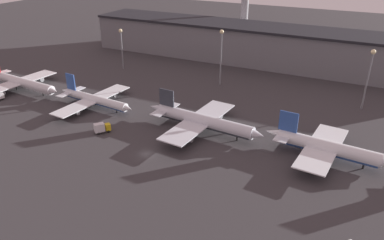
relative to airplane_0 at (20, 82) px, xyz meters
name	(u,v)px	position (x,y,z in m)	size (l,w,h in m)	color
ground	(147,154)	(78.41, -21.55, -3.38)	(600.00, 600.00, 0.00)	#383538
terminal_building	(258,44)	(78.41, 84.90, 6.27)	(186.35, 27.14, 19.21)	slate
airplane_0	(20,82)	(0.00, 0.00, 0.00)	(46.43, 34.95, 13.81)	silver
airplane_1	(94,100)	(40.77, -0.25, -0.47)	(36.83, 36.09, 11.16)	white
airplane_2	(202,121)	(86.87, -0.22, 0.34)	(44.03, 36.78, 12.11)	silver
airplane_3	(326,148)	(126.70, 0.13, 0.26)	(37.70, 31.04, 12.22)	white
service_vehicle_1	(102,128)	(57.45, -16.59, -1.44)	(4.83, 5.49, 3.52)	gold
lamp_post_0	(121,43)	(21.69, 44.22, 9.66)	(1.80, 1.80, 19.88)	slate
lamp_post_1	(221,50)	(74.52, 44.22, 12.29)	(1.80, 1.80, 24.58)	slate
lamp_post_2	(369,72)	(133.39, 44.22, 11.51)	(1.80, 1.80, 23.17)	slate
control_tower	(245,1)	(60.00, 113.96, 23.41)	(9.00, 9.00, 46.34)	#99999E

